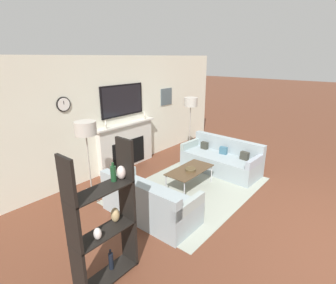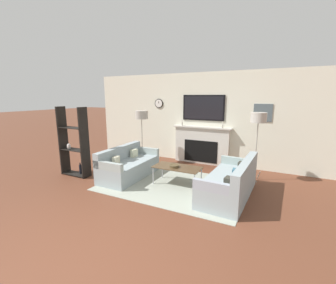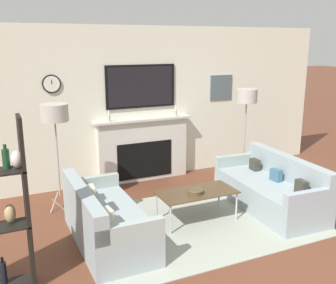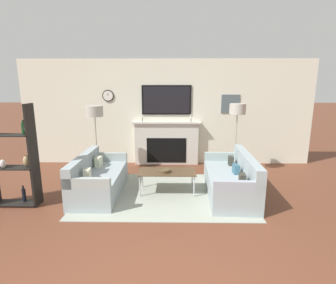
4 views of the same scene
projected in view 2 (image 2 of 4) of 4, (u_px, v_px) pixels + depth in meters
ground_plane at (75, 266)px, 2.71m from camera, size 60.00×60.00×0.00m
fireplace_wall at (203, 123)px, 6.74m from camera, size 7.53×0.28×2.70m
area_rug at (174, 185)px, 5.17m from camera, size 3.16×2.20×0.01m
couch_left at (128, 166)px, 5.68m from camera, size 0.78×1.70×0.75m
couch_right at (231, 183)px, 4.56m from camera, size 0.89×1.90×0.78m
coffee_table at (177, 168)px, 5.13m from camera, size 1.09×0.54×0.43m
decorative_bowl at (174, 166)px, 5.10m from camera, size 0.22×0.22×0.06m
floor_lamp_left at (141, 116)px, 6.62m from camera, size 0.38×0.38×1.60m
floor_lamp_right at (258, 119)px, 5.20m from camera, size 0.36×0.36×1.65m
shelf_unit at (75, 143)px, 5.67m from camera, size 0.80×0.28×1.76m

